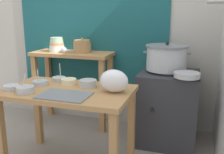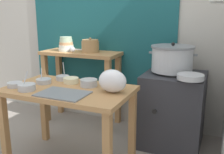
# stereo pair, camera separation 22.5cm
# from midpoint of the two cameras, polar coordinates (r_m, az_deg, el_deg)

# --- Properties ---
(wall_back) EXTENTS (4.40, 0.12, 2.60)m
(wall_back) POSITION_cam_midpoint_polar(r_m,az_deg,el_deg) (3.23, 3.61, 12.83)
(wall_back) COLOR #B2ADA3
(wall_back) RESTS_ON ground
(prep_table) EXTENTS (1.10, 0.66, 0.72)m
(prep_table) POSITION_cam_midpoint_polar(r_m,az_deg,el_deg) (2.33, -6.66, -5.07)
(prep_table) COLOR #B27F4C
(prep_table) RESTS_ON ground
(back_shelf_table) EXTENTS (0.96, 0.40, 0.90)m
(back_shelf_table) POSITION_cam_midpoint_polar(r_m,az_deg,el_deg) (3.22, -4.76, 1.61)
(back_shelf_table) COLOR #B27F4C
(back_shelf_table) RESTS_ON ground
(stove_block) EXTENTS (0.60, 0.61, 0.78)m
(stove_block) POSITION_cam_midpoint_polar(r_m,az_deg,el_deg) (2.84, 15.36, -6.79)
(stove_block) COLOR #2D2D33
(stove_block) RESTS_ON ground
(steamer_pot) EXTENTS (0.48, 0.43, 0.30)m
(steamer_pot) POSITION_cam_midpoint_polar(r_m,az_deg,el_deg) (2.73, 15.30, 3.88)
(steamer_pot) COLOR #B7BABF
(steamer_pot) RESTS_ON stove_block
(clay_pot) EXTENTS (0.21, 0.21, 0.17)m
(clay_pot) POSITION_cam_midpoint_polar(r_m,az_deg,el_deg) (3.11, -2.68, 6.72)
(clay_pot) COLOR #A37A4C
(clay_pot) RESTS_ON back_shelf_table
(bowl_stack_enamel) EXTENTS (0.19, 0.19, 0.17)m
(bowl_stack_enamel) POSITION_cam_midpoint_polar(r_m,az_deg,el_deg) (3.25, -7.98, 6.98)
(bowl_stack_enamel) COLOR silver
(bowl_stack_enamel) RESTS_ON back_shelf_table
(ladle) EXTENTS (0.26, 0.07, 0.07)m
(ladle) POSITION_cam_midpoint_polar(r_m,az_deg,el_deg) (3.13, -6.44, 5.97)
(ladle) COLOR #B7BABF
(ladle) RESTS_ON back_shelf_table
(serving_tray) EXTENTS (0.40, 0.28, 0.01)m
(serving_tray) POSITION_cam_midpoint_polar(r_m,az_deg,el_deg) (2.13, -7.66, -3.68)
(serving_tray) COLOR slate
(serving_tray) RESTS_ON prep_table
(plastic_bag) EXTENTS (0.24, 0.16, 0.19)m
(plastic_bag) POSITION_cam_midpoint_polar(r_m,az_deg,el_deg) (2.14, 3.12, -0.92)
(plastic_bag) COLOR white
(plastic_bag) RESTS_ON prep_table
(wide_pan) EXTENTS (0.24, 0.24, 0.05)m
(wide_pan) POSITION_cam_midpoint_polar(r_m,az_deg,el_deg) (2.46, 19.21, 0.01)
(wide_pan) COLOR #B7BABF
(wide_pan) RESTS_ON stove_block
(prep_bowl_0) EXTENTS (0.15, 0.15, 0.06)m
(prep_bowl_0) POSITION_cam_midpoint_polar(r_m,az_deg,el_deg) (2.33, -2.32, -1.24)
(prep_bowl_0) COLOR #B7BABF
(prep_bowl_0) RESTS_ON prep_table
(prep_bowl_1) EXTENTS (0.14, 0.14, 0.14)m
(prep_bowl_1) POSITION_cam_midpoint_polar(r_m,az_deg,el_deg) (2.48, -12.14, -0.85)
(prep_bowl_1) COLOR #B7BABF
(prep_bowl_1) RESTS_ON prep_table
(prep_bowl_2) EXTENTS (0.13, 0.13, 0.18)m
(prep_bowl_2) POSITION_cam_midpoint_polar(r_m,az_deg,el_deg) (2.57, -8.24, -0.15)
(prep_bowl_2) COLOR #B7BABF
(prep_bowl_2) RESTS_ON prep_table
(prep_bowl_3) EXTENTS (0.13, 0.13, 0.04)m
(prep_bowl_3) POSITION_cam_midpoint_polar(r_m,az_deg,el_deg) (2.43, -17.90, -1.57)
(prep_bowl_3) COLOR #B7BABF
(prep_bowl_3) RESTS_ON prep_table
(prep_bowl_4) EXTENTS (0.15, 0.15, 0.16)m
(prep_bowl_4) POSITION_cam_midpoint_polar(r_m,az_deg,el_deg) (2.29, -15.41, -2.12)
(prep_bowl_4) COLOR #B7BABF
(prep_bowl_4) RESTS_ON prep_table
(prep_bowl_5) EXTENTS (0.14, 0.14, 0.05)m
(prep_bowl_5) POSITION_cam_midpoint_polar(r_m,az_deg,el_deg) (2.45, -6.26, -0.72)
(prep_bowl_5) COLOR beige
(prep_bowl_5) RESTS_ON prep_table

